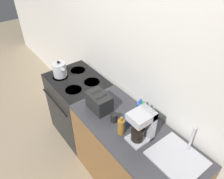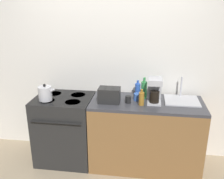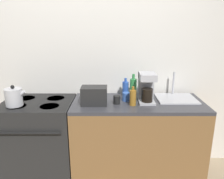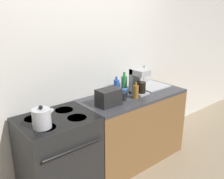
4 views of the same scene
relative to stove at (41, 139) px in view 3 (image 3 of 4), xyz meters
name	(u,v)px [view 3 (image 3 of 4)]	position (x,y,z in m)	size (l,w,h in m)	color
wall_back	(93,63)	(0.59, 0.38, 0.82)	(8.00, 0.05, 2.60)	silver
stove	(41,139)	(0.00, 0.00, 0.00)	(0.76, 0.65, 0.93)	black
counter_block	(137,140)	(1.10, 0.01, -0.01)	(1.43, 0.63, 0.93)	brown
kettle	(14,97)	(-0.19, -0.12, 0.55)	(0.22, 0.17, 0.22)	silver
toaster	(94,96)	(0.63, -0.07, 0.55)	(0.27, 0.18, 0.19)	black
coffee_maker	(147,87)	(1.19, 0.01, 0.62)	(0.17, 0.22, 0.32)	#B7B7BC
sink_tray	(176,98)	(1.54, 0.10, 0.47)	(0.43, 0.38, 0.28)	#B7B7BC
bottle_green	(133,88)	(1.06, 0.13, 0.57)	(0.08, 0.08, 0.28)	#338C47
bottle_blue	(125,89)	(0.97, 0.19, 0.55)	(0.07, 0.07, 0.22)	#2D56B7
bottle_amber	(133,97)	(1.03, -0.10, 0.54)	(0.07, 0.07, 0.20)	#9E6B23
cup_black	(117,100)	(0.87, -0.06, 0.50)	(0.07, 0.07, 0.09)	black
cup_blue	(126,97)	(0.97, 0.04, 0.50)	(0.09, 0.09, 0.09)	#3860B2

